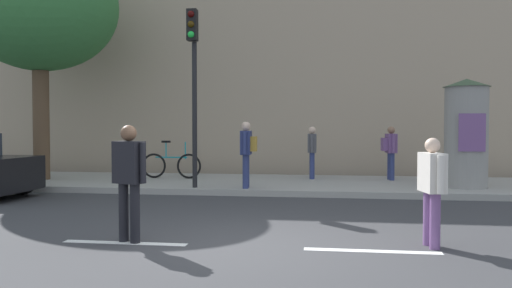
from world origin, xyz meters
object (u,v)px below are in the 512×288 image
object	(u,v)px
traffic_light	(193,69)
pedestrian_in_red_top	(247,149)
street_tree	(39,6)
pedestrian_in_light_jacket	(129,174)
bicycle_leaning	(171,165)
poster_column	(466,132)
pedestrian_with_bag	(390,148)
pedestrian_in_dark_shirt	(312,149)
pedestrian_tallest	(432,183)

from	to	relation	value
traffic_light	pedestrian_in_red_top	size ratio (longest dim) A/B	2.66
street_tree	pedestrian_in_light_jacket	bearing A→B (deg)	-51.41
street_tree	traffic_light	bearing A→B (deg)	-16.15
bicycle_leaning	pedestrian_in_red_top	bearing A→B (deg)	-38.18
pedestrian_in_light_jacket	pedestrian_in_red_top	distance (m)	5.42
traffic_light	bicycle_leaning	bearing A→B (deg)	119.94
pedestrian_in_red_top	poster_column	bearing A→B (deg)	9.52
traffic_light	pedestrian_in_red_top	bearing A→B (deg)	7.28
pedestrian_in_light_jacket	pedestrian_with_bag	distance (m)	9.00
pedestrian_with_bag	pedestrian_in_light_jacket	bearing A→B (deg)	-120.23
street_tree	pedestrian_in_red_top	size ratio (longest dim) A/B	4.18
traffic_light	pedestrian_with_bag	xyz separation A→B (m)	(4.97, 2.59, -2.01)
traffic_light	pedestrian_in_dark_shirt	bearing A→B (deg)	42.88
traffic_light	pedestrian_in_red_top	world-z (taller)	traffic_light
traffic_light	pedestrian_in_dark_shirt	distance (m)	4.32
pedestrian_tallest	pedestrian_in_red_top	bearing A→B (deg)	123.60
bicycle_leaning	pedestrian_with_bag	bearing A→B (deg)	4.07
pedestrian_tallest	pedestrian_in_dark_shirt	size ratio (longest dim) A/B	1.00
pedestrian_in_light_jacket	pedestrian_in_dark_shirt	world-z (taller)	pedestrian_in_light_jacket
pedestrian_in_light_jacket	pedestrian_in_red_top	world-z (taller)	pedestrian_in_red_top
street_tree	pedestrian_in_light_jacket	world-z (taller)	street_tree
pedestrian_in_dark_shirt	pedestrian_in_red_top	distance (m)	2.86
street_tree	pedestrian_in_red_top	world-z (taller)	street_tree
traffic_light	pedestrian_in_dark_shirt	world-z (taller)	traffic_light
pedestrian_with_bag	bicycle_leaning	distance (m)	6.25
traffic_light	pedestrian_with_bag	bearing A→B (deg)	27.56
traffic_light	bicycle_leaning	distance (m)	3.53
poster_column	pedestrian_tallest	bearing A→B (deg)	-108.24
bicycle_leaning	traffic_light	bearing A→B (deg)	-60.06
poster_column	pedestrian_with_bag	size ratio (longest dim) A/B	1.78
pedestrian_in_light_jacket	bicycle_leaning	world-z (taller)	pedestrian_in_light_jacket
pedestrian_tallest	pedestrian_in_light_jacket	world-z (taller)	pedestrian_in_light_jacket
pedestrian_with_bag	pedestrian_in_red_top	bearing A→B (deg)	-146.59
traffic_light	pedestrian_in_light_jacket	bearing A→B (deg)	-85.14
pedestrian_in_red_top	pedestrian_with_bag	world-z (taller)	pedestrian_in_red_top
traffic_light	pedestrian_in_light_jacket	world-z (taller)	traffic_light
poster_column	bicycle_leaning	size ratio (longest dim) A/B	1.51
street_tree	bicycle_leaning	distance (m)	5.79
pedestrian_tallest	pedestrian_with_bag	xyz separation A→B (m)	(0.33, 7.48, 0.17)
pedestrian_in_light_jacket	pedestrian_with_bag	size ratio (longest dim) A/B	1.11
pedestrian_tallest	pedestrian_in_red_top	size ratio (longest dim) A/B	0.93
poster_column	pedestrian_in_dark_shirt	size ratio (longest dim) A/B	1.78
pedestrian_in_light_jacket	pedestrian_in_dark_shirt	distance (m)	8.13
street_tree	pedestrian_in_dark_shirt	world-z (taller)	street_tree
pedestrian_with_bag	pedestrian_in_dark_shirt	bearing A→B (deg)	-179.99
poster_column	bicycle_leaning	world-z (taller)	poster_column
pedestrian_in_dark_shirt	bicycle_leaning	size ratio (longest dim) A/B	0.85
pedestrian_in_red_top	pedestrian_in_dark_shirt	bearing A→B (deg)	58.22
poster_column	street_tree	xyz separation A→B (m)	(-11.41, 0.34, 3.53)
pedestrian_tallest	pedestrian_with_bag	size ratio (longest dim) A/B	1.00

